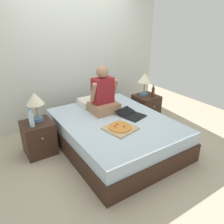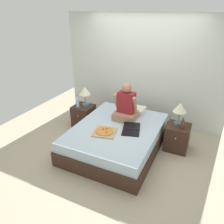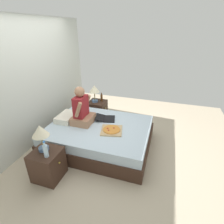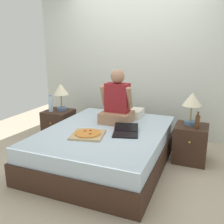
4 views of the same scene
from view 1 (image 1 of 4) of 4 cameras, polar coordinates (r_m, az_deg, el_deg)
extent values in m
plane|color=tan|center=(3.67, 0.70, -8.67)|extent=(5.81, 5.81, 0.00)
cube|color=silver|center=(4.38, -9.74, 14.05)|extent=(3.81, 0.12, 2.50)
cube|color=#382319|center=(3.60, 0.72, -6.77)|extent=(1.60, 2.07, 0.28)
cube|color=silver|center=(3.48, 0.74, -3.40)|extent=(1.55, 2.00, 0.19)
cube|color=#382319|center=(3.56, -18.58, -6.37)|extent=(0.44, 0.44, 0.52)
sphere|color=gold|center=(3.31, -17.69, -6.60)|extent=(0.03, 0.03, 0.03)
cylinder|color=#4C6B93|center=(3.48, -18.79, -1.80)|extent=(0.16, 0.16, 0.05)
cylinder|color=olive|center=(3.43, -19.08, 0.23)|extent=(0.02, 0.02, 0.22)
cone|color=beige|center=(3.36, -19.54, 3.36)|extent=(0.26, 0.26, 0.18)
cylinder|color=silver|center=(3.30, -20.29, -1.98)|extent=(0.07, 0.07, 0.20)
cylinder|color=silver|center=(3.25, -20.61, 0.08)|extent=(0.03, 0.03, 0.06)
cylinder|color=blue|center=(3.24, -20.70, 0.67)|extent=(0.04, 0.04, 0.02)
cube|color=#382319|center=(4.49, 8.82, 1.13)|extent=(0.44, 0.44, 0.52)
sphere|color=gold|center=(4.29, 10.97, 1.37)|extent=(0.03, 0.03, 0.03)
cylinder|color=#4C6B93|center=(4.40, 8.32, 4.66)|extent=(0.16, 0.16, 0.05)
cylinder|color=olive|center=(4.36, 8.43, 6.34)|extent=(0.02, 0.02, 0.22)
cone|color=beige|center=(4.31, 8.59, 8.87)|extent=(0.26, 0.26, 0.18)
cylinder|color=#512D14|center=(4.34, 10.67, 5.13)|extent=(0.06, 0.06, 0.18)
cylinder|color=#512D14|center=(4.31, 10.79, 6.57)|extent=(0.03, 0.03, 0.05)
cube|color=silver|center=(4.02, -4.85, 2.84)|extent=(0.52, 0.34, 0.12)
cube|color=#A37556|center=(3.69, -2.11, 1.27)|extent=(0.44, 0.40, 0.16)
cube|color=maroon|center=(3.62, -2.43, 5.66)|extent=(0.34, 0.20, 0.42)
sphere|color=#A37556|center=(3.53, -2.52, 10.44)|extent=(0.20, 0.20, 0.20)
cylinder|color=#A37556|center=(3.47, -4.85, 5.19)|extent=(0.07, 0.18, 0.32)
cylinder|color=#A37556|center=(3.67, 0.66, 6.31)|extent=(0.07, 0.18, 0.32)
cube|color=black|center=(3.53, 6.22, -1.28)|extent=(0.37, 0.30, 0.02)
cube|color=black|center=(3.62, 3.59, 0.13)|extent=(0.35, 0.27, 0.06)
cube|color=tan|center=(3.15, 2.13, -4.30)|extent=(0.48, 0.48, 0.03)
cylinder|color=#CC7F33|center=(3.14, 2.13, -3.97)|extent=(0.33, 0.33, 0.02)
cylinder|color=maroon|center=(3.14, 0.81, -3.81)|extent=(0.04, 0.04, 0.00)
cylinder|color=maroon|center=(3.14, 3.20, -3.79)|extent=(0.04, 0.04, 0.00)
cylinder|color=maroon|center=(3.20, 1.31, -3.25)|extent=(0.04, 0.04, 0.00)
camera|label=2|loc=(3.39, 76.43, 16.77)|focal=35.00mm
camera|label=3|loc=(1.80, -77.79, 16.02)|focal=28.00mm
camera|label=4|loc=(3.07, 63.25, 3.36)|focal=40.00mm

